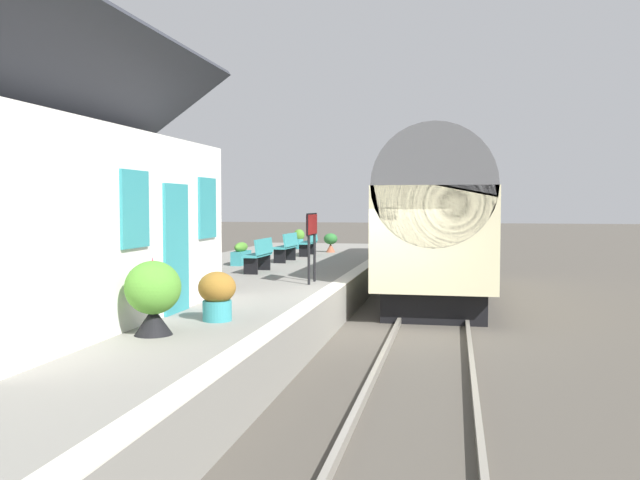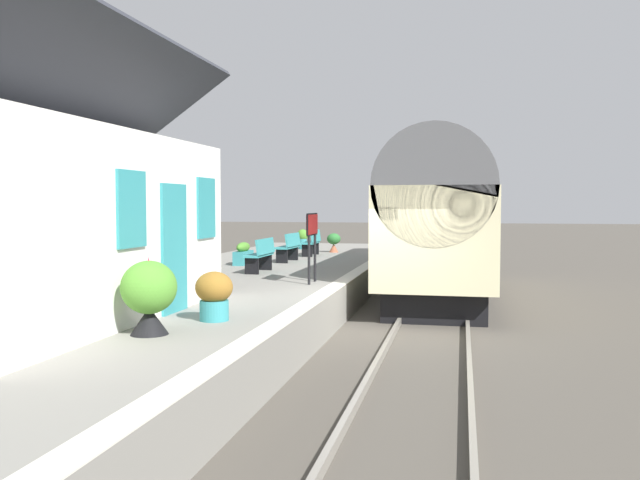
{
  "view_description": "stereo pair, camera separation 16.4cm",
  "coord_description": "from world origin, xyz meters",
  "px_view_note": "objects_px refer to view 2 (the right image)",
  "views": [
    {
      "loc": [
        -13.49,
        -1.32,
        2.6
      ],
      "look_at": [
        0.44,
        1.5,
        1.83
      ],
      "focal_mm": 37.24,
      "sensor_mm": 36.0,
      "label": 1
    },
    {
      "loc": [
        -13.46,
        -1.48,
        2.6
      ],
      "look_at": [
        0.44,
        1.5,
        1.83
      ],
      "focal_mm": 37.24,
      "sensor_mm": 36.0,
      "label": 2
    }
  ],
  "objects_px": {
    "planter_edge_far": "(149,294)",
    "station_building": "(16,218)",
    "bench_mid_platform": "(261,254)",
    "planter_by_door": "(243,254)",
    "planter_bench_left": "(303,238)",
    "planter_under_sign": "(334,241)",
    "bench_by_lamp": "(289,246)",
    "planter_edge_near": "(214,294)",
    "train": "(441,218)",
    "bench_platform_end": "(312,242)",
    "station_sign_board": "(312,230)"
  },
  "relations": [
    {
      "from": "planter_edge_far",
      "to": "station_building",
      "type": "bearing_deg",
      "value": 74.92
    },
    {
      "from": "bench_mid_platform",
      "to": "planter_edge_far",
      "type": "height_order",
      "value": "planter_edge_far"
    },
    {
      "from": "station_building",
      "to": "planter_edge_far",
      "type": "xyz_separation_m",
      "value": [
        -0.68,
        -2.52,
        -1.0
      ]
    },
    {
      "from": "bench_mid_platform",
      "to": "planter_by_door",
      "type": "height_order",
      "value": "bench_mid_platform"
    },
    {
      "from": "planter_bench_left",
      "to": "planter_under_sign",
      "type": "height_order",
      "value": "planter_bench_left"
    },
    {
      "from": "station_building",
      "to": "bench_by_lamp",
      "type": "distance_m",
      "value": 10.93
    },
    {
      "from": "bench_mid_platform",
      "to": "planter_edge_near",
      "type": "bearing_deg",
      "value": -168.48
    },
    {
      "from": "planter_edge_near",
      "to": "bench_mid_platform",
      "type": "bearing_deg",
      "value": 11.52
    },
    {
      "from": "station_building",
      "to": "train",
      "type": "bearing_deg",
      "value": -31.38
    },
    {
      "from": "planter_edge_far",
      "to": "planter_bench_left",
      "type": "bearing_deg",
      "value": 6.71
    },
    {
      "from": "train",
      "to": "planter_bench_left",
      "type": "height_order",
      "value": "train"
    },
    {
      "from": "planter_edge_far",
      "to": "planter_by_door",
      "type": "bearing_deg",
      "value": 11.77
    },
    {
      "from": "bench_by_lamp",
      "to": "bench_platform_end",
      "type": "relative_size",
      "value": 1.0
    },
    {
      "from": "train",
      "to": "station_building",
      "type": "bearing_deg",
      "value": 148.62
    },
    {
      "from": "planter_bench_left",
      "to": "planter_by_door",
      "type": "height_order",
      "value": "planter_bench_left"
    },
    {
      "from": "planter_bench_left",
      "to": "planter_by_door",
      "type": "xyz_separation_m",
      "value": [
        -6.92,
        0.12,
        -0.12
      ]
    },
    {
      "from": "planter_by_door",
      "to": "planter_under_sign",
      "type": "distance_m",
      "value": 5.69
    },
    {
      "from": "bench_mid_platform",
      "to": "planter_edge_near",
      "type": "height_order",
      "value": "bench_mid_platform"
    },
    {
      "from": "planter_by_door",
      "to": "station_building",
      "type": "bearing_deg",
      "value": 177.7
    },
    {
      "from": "station_building",
      "to": "station_sign_board",
      "type": "relative_size",
      "value": 4.53
    },
    {
      "from": "planter_by_door",
      "to": "station_sign_board",
      "type": "xyz_separation_m",
      "value": [
        -4.05,
        -2.99,
        0.87
      ]
    },
    {
      "from": "bench_platform_end",
      "to": "planter_under_sign",
      "type": "bearing_deg",
      "value": -13.37
    },
    {
      "from": "planter_bench_left",
      "to": "planter_under_sign",
      "type": "xyz_separation_m",
      "value": [
        -1.48,
        -1.54,
        -0.03
      ]
    },
    {
      "from": "planter_edge_far",
      "to": "planter_edge_near",
      "type": "bearing_deg",
      "value": -21.04
    },
    {
      "from": "train",
      "to": "station_sign_board",
      "type": "bearing_deg",
      "value": 148.68
    },
    {
      "from": "bench_by_lamp",
      "to": "planter_bench_left",
      "type": "xyz_separation_m",
      "value": [
        5.71,
        0.96,
        -0.04
      ]
    },
    {
      "from": "train",
      "to": "planter_bench_left",
      "type": "distance_m",
      "value": 8.64
    },
    {
      "from": "bench_platform_end",
      "to": "station_sign_board",
      "type": "distance_m",
      "value": 7.97
    },
    {
      "from": "train",
      "to": "planter_by_door",
      "type": "distance_m",
      "value": 5.8
    },
    {
      "from": "bench_mid_platform",
      "to": "bench_platform_end",
      "type": "relative_size",
      "value": 1.0
    },
    {
      "from": "train",
      "to": "station_building",
      "type": "relative_size",
      "value": 1.42
    },
    {
      "from": "train",
      "to": "planter_by_door",
      "type": "height_order",
      "value": "train"
    },
    {
      "from": "station_building",
      "to": "planter_by_door",
      "type": "distance_m",
      "value": 9.66
    },
    {
      "from": "bench_by_lamp",
      "to": "planter_edge_near",
      "type": "bearing_deg",
      "value": -171.54
    },
    {
      "from": "station_building",
      "to": "bench_platform_end",
      "type": "height_order",
      "value": "station_building"
    },
    {
      "from": "train",
      "to": "bench_mid_platform",
      "type": "bearing_deg",
      "value": 117.81
    },
    {
      "from": "planter_edge_far",
      "to": "planter_bench_left",
      "type": "distance_m",
      "value": 17.29
    },
    {
      "from": "train",
      "to": "station_sign_board",
      "type": "relative_size",
      "value": 6.42
    },
    {
      "from": "planter_under_sign",
      "to": "bench_by_lamp",
      "type": "bearing_deg",
      "value": 172.19
    },
    {
      "from": "bench_mid_platform",
      "to": "station_sign_board",
      "type": "distance_m",
      "value": 2.83
    },
    {
      "from": "bench_mid_platform",
      "to": "bench_by_lamp",
      "type": "bearing_deg",
      "value": 1.6
    },
    {
      "from": "station_sign_board",
      "to": "train",
      "type": "bearing_deg",
      "value": -31.32
    },
    {
      "from": "bench_by_lamp",
      "to": "bench_platform_end",
      "type": "bearing_deg",
      "value": -3.81
    },
    {
      "from": "planter_edge_near",
      "to": "planter_bench_left",
      "type": "relative_size",
      "value": 0.95
    },
    {
      "from": "bench_by_lamp",
      "to": "planter_under_sign",
      "type": "relative_size",
      "value": 2.02
    },
    {
      "from": "planter_edge_far",
      "to": "planter_under_sign",
      "type": "xyz_separation_m",
      "value": [
        15.69,
        0.48,
        -0.16
      ]
    },
    {
      "from": "bench_mid_platform",
      "to": "planter_edge_far",
      "type": "xyz_separation_m",
      "value": [
        -8.25,
        -0.97,
        0.08
      ]
    },
    {
      "from": "planter_bench_left",
      "to": "bench_platform_end",
      "type": "bearing_deg",
      "value": -160.77
    },
    {
      "from": "bench_by_lamp",
      "to": "planter_edge_near",
      "type": "distance_m",
      "value": 10.37
    },
    {
      "from": "train",
      "to": "planter_by_door",
      "type": "xyz_separation_m",
      "value": [
        -0.39,
        5.69,
        -1.07
      ]
    }
  ]
}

